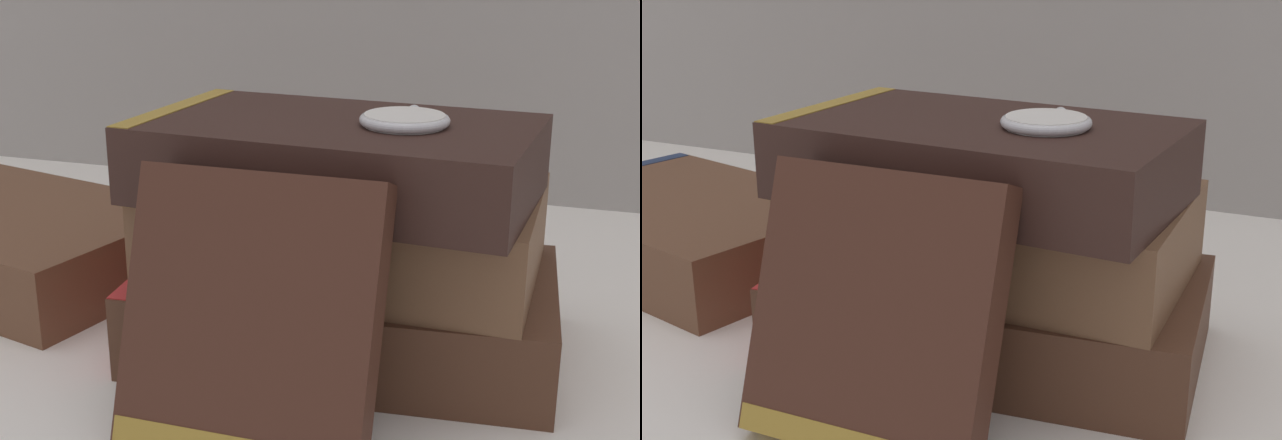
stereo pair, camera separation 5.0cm
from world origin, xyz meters
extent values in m
plane|color=white|center=(0.00, 0.00, 0.00)|extent=(3.00, 3.00, 0.00)
cube|color=#4C2D1E|center=(0.03, 0.04, 0.02)|extent=(0.24, 0.15, 0.05)
cube|color=#B22323|center=(-0.07, 0.03, 0.02)|extent=(0.02, 0.13, 0.05)
cube|color=brown|center=(0.03, 0.05, 0.07)|extent=(0.20, 0.13, 0.05)
cube|color=maroon|center=(-0.06, 0.05, 0.07)|extent=(0.01, 0.12, 0.05)
cube|color=#331E19|center=(0.03, 0.03, 0.11)|extent=(0.21, 0.13, 0.04)
cube|color=olive|center=(-0.06, 0.04, 0.11)|extent=(0.02, 0.11, 0.04)
cube|color=brown|center=(-0.22, 0.08, 0.02)|extent=(0.25, 0.20, 0.05)
cube|color=#422319|center=(0.02, -0.06, 0.06)|extent=(0.12, 0.06, 0.13)
cylinder|color=white|center=(0.07, 0.03, 0.14)|extent=(0.04, 0.04, 0.01)
torus|color=silver|center=(0.07, 0.03, 0.14)|extent=(0.05, 0.05, 0.01)
sphere|color=silver|center=(0.07, 0.05, 0.14)|extent=(0.01, 0.01, 0.01)
camera|label=1|loc=(0.16, -0.40, 0.23)|focal=50.00mm
camera|label=2|loc=(0.21, -0.38, 0.23)|focal=50.00mm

